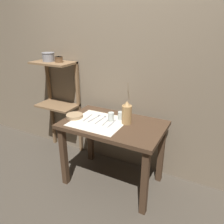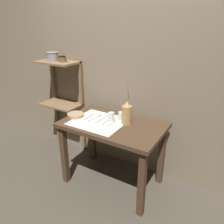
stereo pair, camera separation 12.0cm
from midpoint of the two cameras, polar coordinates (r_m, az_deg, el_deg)
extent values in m
plane|color=#473F35|center=(2.61, -1.17, -17.54)|extent=(12.00, 12.00, 0.00)
cube|color=#7A6B56|center=(2.44, 3.56, 11.05)|extent=(7.00, 0.06, 2.40)
cube|color=#422D1E|center=(2.23, -1.31, -3.40)|extent=(1.03, 0.65, 0.04)
cube|color=#422D1E|center=(2.46, -13.85, -11.22)|extent=(0.06, 0.06, 0.69)
cube|color=#422D1E|center=(2.07, 6.80, -17.99)|extent=(0.06, 0.06, 0.69)
cube|color=#422D1E|center=(2.81, -6.88, -6.14)|extent=(0.06, 0.06, 0.69)
cube|color=#422D1E|center=(2.47, 11.28, -10.73)|extent=(0.06, 0.06, 0.69)
cube|color=brown|center=(2.78, -16.40, 12.22)|extent=(0.52, 0.31, 0.02)
cube|color=brown|center=(2.92, -15.24, 1.64)|extent=(0.52, 0.31, 0.02)
cube|color=brown|center=(3.19, -16.74, 2.05)|extent=(0.04, 0.04, 1.24)
cube|color=brown|center=(2.89, -9.81, 0.59)|extent=(0.04, 0.04, 1.24)
cube|color=beige|center=(2.25, -5.10, -2.56)|extent=(0.53, 0.47, 0.00)
cylinder|color=#A87F4C|center=(2.17, 2.29, -0.73)|extent=(0.10, 0.10, 0.19)
cone|color=#A87F4C|center=(2.13, 2.34, 2.23)|extent=(0.07, 0.07, 0.05)
cylinder|color=#847056|center=(2.10, 2.85, 5.24)|extent=(0.02, 0.01, 0.18)
cylinder|color=#847056|center=(2.10, 2.61, 5.12)|extent=(0.03, 0.03, 0.17)
cylinder|color=#847056|center=(2.09, 2.63, 4.39)|extent=(0.02, 0.03, 0.13)
cylinder|color=#847056|center=(2.09, 2.67, 5.27)|extent=(0.01, 0.05, 0.19)
cylinder|color=#9E7F5B|center=(2.38, -11.21, -1.04)|extent=(0.18, 0.18, 0.04)
cylinder|color=#B7C1BC|center=(2.25, -1.78, -1.25)|extent=(0.06, 0.06, 0.09)
cylinder|color=#B7C1BC|center=(2.27, 0.76, -1.00)|extent=(0.06, 0.06, 0.09)
cube|color=gray|center=(2.35, -7.84, -1.50)|extent=(0.03, 0.19, 0.00)
cube|color=gray|center=(2.32, -6.27, -1.79)|extent=(0.03, 0.19, 0.00)
sphere|color=gray|center=(2.38, -4.78, -0.94)|extent=(0.02, 0.02, 0.02)
cube|color=gray|center=(2.28, -4.60, -2.16)|extent=(0.02, 0.19, 0.00)
sphere|color=gray|center=(2.35, -3.29, -1.24)|extent=(0.02, 0.02, 0.02)
cube|color=gray|center=(2.24, -3.00, -2.56)|extent=(0.03, 0.19, 0.00)
cube|color=gray|center=(2.20, -1.52, -3.06)|extent=(0.02, 0.19, 0.00)
cylinder|color=gray|center=(2.82, -17.51, 13.54)|extent=(0.14, 0.14, 0.10)
cylinder|color=gray|center=(2.81, -17.63, 14.51)|extent=(0.15, 0.15, 0.01)
cylinder|color=brown|center=(2.71, -14.99, 13.09)|extent=(0.09, 0.09, 0.07)
cylinder|color=brown|center=(2.71, -15.05, 13.69)|extent=(0.09, 0.09, 0.01)
camera|label=1|loc=(0.06, -91.58, -0.65)|focal=35.00mm
camera|label=2|loc=(0.06, 88.42, 0.65)|focal=35.00mm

